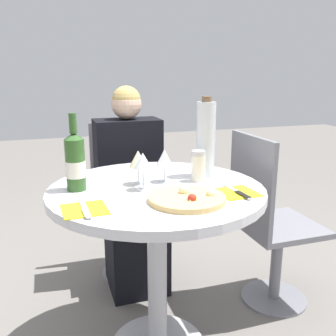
% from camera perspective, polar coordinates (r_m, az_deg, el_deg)
% --- Properties ---
extents(dining_table, '(0.88, 0.88, 0.78)m').
position_cam_1_polar(dining_table, '(1.59, -1.72, -8.33)').
color(dining_table, '#B2B2B7').
rests_on(dining_table, ground_plane).
extents(chair_behind_diner, '(0.40, 0.40, 0.94)m').
position_cam_1_polar(chair_behind_diner, '(2.36, -6.30, -5.09)').
color(chair_behind_diner, slate).
rests_on(chair_behind_diner, ground_plane).
extents(seated_diner, '(0.38, 0.44, 1.16)m').
position_cam_1_polar(seated_diner, '(2.20, -5.52, -4.91)').
color(seated_diner, black).
rests_on(seated_diner, ground_plane).
extents(chair_empty_side, '(0.40, 0.40, 0.94)m').
position_cam_1_polar(chair_empty_side, '(2.06, 15.00, -8.44)').
color(chair_empty_side, slate).
rests_on(chair_empty_side, ground_plane).
extents(pizza_large, '(0.28, 0.28, 0.05)m').
position_cam_1_polar(pizza_large, '(1.37, 2.95, -4.58)').
color(pizza_large, '#DBB26B').
rests_on(pizza_large, dining_table).
extents(wine_bottle, '(0.08, 0.08, 0.31)m').
position_cam_1_polar(wine_bottle, '(1.51, -13.96, 0.92)').
color(wine_bottle, '#2D5623').
rests_on(wine_bottle, dining_table).
extents(tall_carafe, '(0.08, 0.08, 0.36)m').
position_cam_1_polar(tall_carafe, '(1.67, 5.77, 4.46)').
color(tall_carafe, silver).
rests_on(tall_carafe, dining_table).
extents(sugar_shaker, '(0.06, 0.06, 0.13)m').
position_cam_1_polar(sugar_shaker, '(1.61, 4.63, 0.29)').
color(sugar_shaker, silver).
rests_on(sugar_shaker, dining_table).
extents(wine_glass_front_left, '(0.07, 0.07, 0.15)m').
position_cam_1_polar(wine_glass_front_left, '(1.47, -3.85, 0.96)').
color(wine_glass_front_left, silver).
rests_on(wine_glass_front_left, dining_table).
extents(wine_glass_back_right, '(0.07, 0.07, 0.14)m').
position_cam_1_polar(wine_glass_back_right, '(1.58, -0.56, 1.51)').
color(wine_glass_back_right, silver).
rests_on(wine_glass_back_right, dining_table).
extents(wine_glass_back_left, '(0.08, 0.08, 0.14)m').
position_cam_1_polar(wine_glass_back_left, '(1.55, -4.58, 1.30)').
color(wine_glass_back_left, silver).
rests_on(wine_glass_back_left, dining_table).
extents(place_setting_left, '(0.16, 0.19, 0.01)m').
position_cam_1_polar(place_setting_left, '(1.31, -12.57, -6.18)').
color(place_setting_left, yellow).
rests_on(place_setting_left, dining_table).
extents(place_setting_right, '(0.16, 0.19, 0.01)m').
position_cam_1_polar(place_setting_right, '(1.48, 10.49, -3.68)').
color(place_setting_right, yellow).
rests_on(place_setting_right, dining_table).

